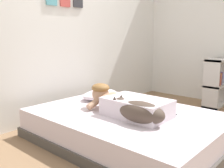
{
  "coord_description": "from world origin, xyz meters",
  "views": [
    {
      "loc": [
        -2.18,
        -1.41,
        1.11
      ],
      "look_at": [
        -0.05,
        0.49,
        0.56
      ],
      "focal_mm": 41.05,
      "sensor_mm": 36.0,
      "label": 1
    }
  ],
  "objects_px": {
    "bed": "(127,127)",
    "person_lying": "(126,103)",
    "pillow": "(100,94)",
    "coffee_cup": "(102,99)",
    "cell_phone": "(169,114)",
    "dog": "(138,111)",
    "bookshelf": "(216,82)"
  },
  "relations": [
    {
      "from": "bed",
      "to": "person_lying",
      "type": "distance_m",
      "value": 0.27
    },
    {
      "from": "bed",
      "to": "pillow",
      "type": "distance_m",
      "value": 0.7
    },
    {
      "from": "bed",
      "to": "pillow",
      "type": "relative_size",
      "value": 3.79
    },
    {
      "from": "coffee_cup",
      "to": "cell_phone",
      "type": "height_order",
      "value": "coffee_cup"
    },
    {
      "from": "person_lying",
      "to": "coffee_cup",
      "type": "bearing_deg",
      "value": 72.08
    },
    {
      "from": "bed",
      "to": "person_lying",
      "type": "xyz_separation_m",
      "value": [
        -0.04,
        -0.02,
        0.26
      ]
    },
    {
      "from": "person_lying",
      "to": "dog",
      "type": "bearing_deg",
      "value": -117.27
    },
    {
      "from": "pillow",
      "to": "dog",
      "type": "relative_size",
      "value": 0.9
    },
    {
      "from": "cell_phone",
      "to": "coffee_cup",
      "type": "bearing_deg",
      "value": 97.39
    },
    {
      "from": "person_lying",
      "to": "coffee_cup",
      "type": "relative_size",
      "value": 7.36
    },
    {
      "from": "person_lying",
      "to": "dog",
      "type": "height_order",
      "value": "person_lying"
    },
    {
      "from": "dog",
      "to": "bookshelf",
      "type": "distance_m",
      "value": 2.14
    },
    {
      "from": "person_lying",
      "to": "bookshelf",
      "type": "xyz_separation_m",
      "value": [
        2.01,
        -0.18,
        -0.03
      ]
    },
    {
      "from": "coffee_cup",
      "to": "dog",
      "type": "bearing_deg",
      "value": -111.18
    },
    {
      "from": "dog",
      "to": "coffee_cup",
      "type": "distance_m",
      "value": 0.81
    },
    {
      "from": "person_lying",
      "to": "dog",
      "type": "relative_size",
      "value": 1.6
    },
    {
      "from": "coffee_cup",
      "to": "bookshelf",
      "type": "bearing_deg",
      "value": -20.27
    },
    {
      "from": "bed",
      "to": "cell_phone",
      "type": "xyz_separation_m",
      "value": [
        0.23,
        -0.37,
        0.16
      ]
    },
    {
      "from": "pillow",
      "to": "bookshelf",
      "type": "bearing_deg",
      "value": -25.27
    },
    {
      "from": "person_lying",
      "to": "cell_phone",
      "type": "bearing_deg",
      "value": -52.3
    },
    {
      "from": "cell_phone",
      "to": "bookshelf",
      "type": "distance_m",
      "value": 1.75
    },
    {
      "from": "bed",
      "to": "dog",
      "type": "distance_m",
      "value": 0.41
    },
    {
      "from": "dog",
      "to": "bookshelf",
      "type": "relative_size",
      "value": 0.77
    },
    {
      "from": "bed",
      "to": "pillow",
      "type": "xyz_separation_m",
      "value": [
        0.24,
        0.62,
        0.21
      ]
    },
    {
      "from": "person_lying",
      "to": "coffee_cup",
      "type": "xyz_separation_m",
      "value": [
        0.16,
        0.5,
        -0.07
      ]
    },
    {
      "from": "bed",
      "to": "dog",
      "type": "height_order",
      "value": "dog"
    },
    {
      "from": "cell_phone",
      "to": "bookshelf",
      "type": "xyz_separation_m",
      "value": [
        1.74,
        0.17,
        0.07
      ]
    },
    {
      "from": "bed",
      "to": "dog",
      "type": "bearing_deg",
      "value": -121.91
    },
    {
      "from": "coffee_cup",
      "to": "person_lying",
      "type": "bearing_deg",
      "value": -107.92
    },
    {
      "from": "bed",
      "to": "coffee_cup",
      "type": "height_order",
      "value": "coffee_cup"
    },
    {
      "from": "coffee_cup",
      "to": "bookshelf",
      "type": "xyz_separation_m",
      "value": [
        1.85,
        -0.68,
        0.04
      ]
    },
    {
      "from": "pillow",
      "to": "person_lying",
      "type": "xyz_separation_m",
      "value": [
        -0.27,
        -0.64,
        0.05
      ]
    }
  ]
}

